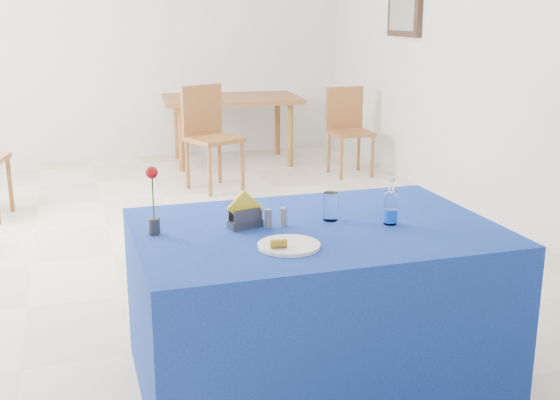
% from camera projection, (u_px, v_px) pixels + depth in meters
% --- Properties ---
extents(floor, '(7.00, 7.00, 0.00)m').
position_uv_depth(floor, '(191.00, 248.00, 5.16)').
color(floor, beige).
rests_on(floor, ground).
extents(room_shell, '(7.00, 7.00, 7.00)m').
position_uv_depth(room_shell, '(182.00, 2.00, 4.70)').
color(room_shell, silver).
rests_on(room_shell, ground).
extents(picture_frame, '(0.06, 0.64, 0.52)m').
position_uv_depth(picture_frame, '(405.00, 10.00, 6.90)').
color(picture_frame, black).
rests_on(picture_frame, room_shell).
extents(picture_art, '(0.02, 0.52, 0.40)m').
position_uv_depth(picture_art, '(403.00, 10.00, 6.89)').
color(picture_art, '#998C66').
rests_on(picture_art, room_shell).
extents(plate, '(0.26, 0.26, 0.01)m').
position_uv_depth(plate, '(289.00, 245.00, 2.85)').
color(plate, white).
rests_on(plate, blue_table).
extents(drinking_glass, '(0.07, 0.07, 0.13)m').
position_uv_depth(drinking_glass, '(331.00, 206.00, 3.20)').
color(drinking_glass, white).
rests_on(drinking_glass, blue_table).
extents(salt_shaker, '(0.03, 0.03, 0.08)m').
position_uv_depth(salt_shaker, '(283.00, 217.00, 3.12)').
color(salt_shaker, slate).
rests_on(salt_shaker, blue_table).
extents(pepper_shaker, '(0.03, 0.03, 0.08)m').
position_uv_depth(pepper_shaker, '(268.00, 219.00, 3.10)').
color(pepper_shaker, slate).
rests_on(pepper_shaker, blue_table).
extents(blue_table, '(1.60, 1.10, 0.76)m').
position_uv_depth(blue_table, '(314.00, 305.00, 3.23)').
color(blue_table, navy).
rests_on(blue_table, floor).
extents(water_bottle, '(0.06, 0.06, 0.21)m').
position_uv_depth(water_bottle, '(390.00, 209.00, 3.14)').
color(water_bottle, white).
rests_on(water_bottle, blue_table).
extents(napkin_holder, '(0.16, 0.10, 0.17)m').
position_uv_depth(napkin_holder, '(245.00, 217.00, 3.10)').
color(napkin_holder, '#3C3C41').
rests_on(napkin_holder, blue_table).
extents(rose_vase, '(0.05, 0.05, 0.30)m').
position_uv_depth(rose_vase, '(153.00, 201.00, 2.98)').
color(rose_vase, '#27272C').
rests_on(rose_vase, blue_table).
extents(oak_table, '(1.59, 1.11, 0.76)m').
position_uv_depth(oak_table, '(232.00, 104.00, 7.90)').
color(oak_table, brown).
rests_on(oak_table, floor).
extents(chair_bg_left, '(0.58, 0.58, 1.00)m').
position_uv_depth(chair_bg_left, '(209.00, 130.00, 6.78)').
color(chair_bg_left, brown).
rests_on(chair_bg_left, floor).
extents(chair_bg_right, '(0.41, 0.41, 0.91)m').
position_uv_depth(chair_bg_right, '(348.00, 124.00, 7.40)').
color(chair_bg_right, brown).
rests_on(chair_bg_right, floor).
extents(banana_pieces, '(0.07, 0.04, 0.03)m').
position_uv_depth(banana_pieces, '(279.00, 243.00, 2.80)').
color(banana_pieces, gold).
rests_on(banana_pieces, plate).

